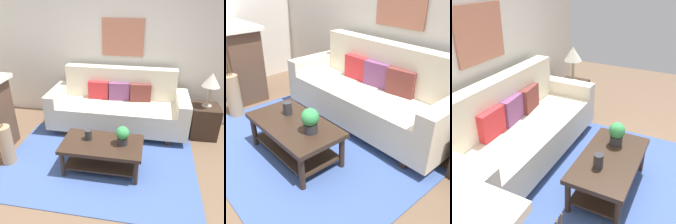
# 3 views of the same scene
# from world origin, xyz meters

# --- Properties ---
(ground_plane) EXTENTS (8.96, 8.96, 0.00)m
(ground_plane) POSITION_xyz_m (0.00, 0.00, 0.00)
(ground_plane) COLOR brown
(wall_back) EXTENTS (4.96, 0.10, 2.70)m
(wall_back) POSITION_xyz_m (0.00, 2.08, 1.35)
(wall_back) COLOR silver
(wall_back) RESTS_ON ground_plane
(area_rug) EXTENTS (2.76, 1.89, 0.01)m
(area_rug) POSITION_xyz_m (0.00, 0.50, 0.01)
(area_rug) COLOR #3D5693
(area_rug) RESTS_ON ground_plane
(couch) EXTENTS (2.37, 0.84, 1.08)m
(couch) POSITION_xyz_m (0.11, 1.55, 0.43)
(couch) COLOR beige
(couch) RESTS_ON ground_plane
(throw_pillow_crimson) EXTENTS (0.36, 0.13, 0.32)m
(throw_pillow_crimson) POSITION_xyz_m (-0.26, 1.67, 0.68)
(throw_pillow_crimson) COLOR red
(throw_pillow_crimson) RESTS_ON couch
(throw_pillow_plum) EXTENTS (0.37, 0.16, 0.32)m
(throw_pillow_plum) POSITION_xyz_m (0.11, 1.67, 0.68)
(throw_pillow_plum) COLOR #7A4270
(throw_pillow_plum) RESTS_ON couch
(throw_pillow_maroon) EXTENTS (0.37, 0.17, 0.32)m
(throw_pillow_maroon) POSITION_xyz_m (0.49, 1.67, 0.68)
(throw_pillow_maroon) COLOR brown
(throw_pillow_maroon) RESTS_ON couch
(coffee_table) EXTENTS (1.10, 0.60, 0.43)m
(coffee_table) POSITION_xyz_m (0.07, 0.41, 0.31)
(coffee_table) COLOR #332319
(coffee_table) RESTS_ON ground_plane
(tabletop_vase) EXTENTS (0.10, 0.10, 0.15)m
(tabletop_vase) POSITION_xyz_m (-0.13, 0.47, 0.50)
(tabletop_vase) COLOR #2D2D33
(tabletop_vase) RESTS_ON coffee_table
(potted_plant_tabletop) EXTENTS (0.18, 0.18, 0.26)m
(potted_plant_tabletop) POSITION_xyz_m (0.34, 0.43, 0.57)
(potted_plant_tabletop) COLOR #2D2D33
(potted_plant_tabletop) RESTS_ON coffee_table
(side_table) EXTENTS (0.44, 0.44, 0.56)m
(side_table) POSITION_xyz_m (1.60, 1.57, 0.28)
(side_table) COLOR #332319
(side_table) RESTS_ON ground_plane
(table_lamp) EXTENTS (0.28, 0.28, 0.57)m
(table_lamp) POSITION_xyz_m (1.60, 1.57, 0.99)
(table_lamp) COLOR gray
(table_lamp) RESTS_ON side_table
(framed_painting) EXTENTS (0.73, 0.03, 0.63)m
(framed_painting) POSITION_xyz_m (0.11, 2.01, 1.55)
(framed_painting) COLOR #B77056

